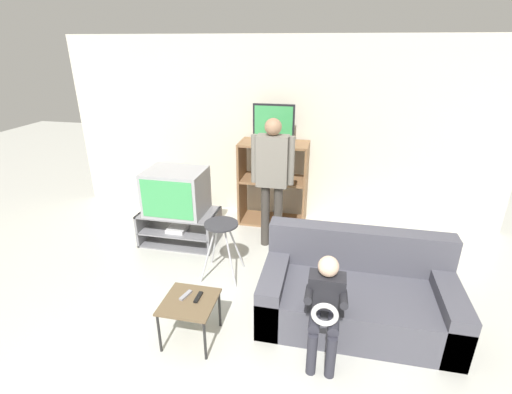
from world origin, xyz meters
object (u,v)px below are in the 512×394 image
Objects in this scene: television_main at (176,191)px; folding_stool at (221,233)px; remote_control_white at (186,295)px; media_shelf at (273,183)px; tv_stand at (180,227)px; television_flat at (274,125)px; snack_table at (189,305)px; remote_control_black at (198,297)px; person_seated_child at (325,303)px; person_standing_adult at (272,172)px; couch at (356,294)px.

folding_stool is at bearing -38.50° from television_main.
media_shelf is at bearing 97.85° from remote_control_white.
television_flat is (1.10, 0.86, 1.25)m from tv_stand.
remote_control_white is at bearing 134.02° from snack_table.
media_shelf is at bearing 85.21° from remote_control_black.
television_main reaches higher than remote_control_white.
person_seated_child reaches higher than snack_table.
folding_stool is 0.72× the size of person_seated_child.
tv_stand is 1.46m from media_shelf.
person_standing_adult reaches higher than remote_control_black.
tv_stand reaches higher than snack_table.
folding_stool reaches higher than remote_control_black.
remote_control_black is 0.09× the size of person_standing_adult.
tv_stand is 1.50× the size of folding_stool.
couch is (2.24, -1.05, 0.05)m from tv_stand.
media_shelf reaches higher than person_seated_child.
person_standing_adult reaches higher than television_main.
media_shelf is 0.84m from television_flat.
person_standing_adult is at bearing 7.41° from television_main.
person_standing_adult is at bearing 130.33° from couch.
snack_table is at bearing -64.29° from tv_stand.
person_standing_adult reaches higher than folding_stool.
folding_stool is 1.45× the size of snack_table.
person_seated_child is at bearing -66.94° from person_standing_adult.
snack_table is 1.18m from person_seated_child.
television_main is 0.44× the size of person_standing_adult.
tv_stand is 0.60× the size of person_standing_adult.
remote_control_black is (0.08, -0.97, -0.12)m from folding_stool.
media_shelf is at bearing 98.25° from person_standing_adult.
couch is at bearing -49.67° from person_standing_adult.
tv_stand is 6.95× the size of remote_control_black.
television_flat is at bearing 83.09° from snack_table.
television_main reaches higher than couch.
person_standing_adult is at bearing 79.76° from remote_control_black.
snack_table is at bearing -96.91° from television_flat.
snack_table is 1.98m from person_standing_adult.
television_main is 0.81× the size of person_seated_child.
tv_stand reaches higher than remote_control_white.
snack_table is 1.57m from couch.
person_standing_adult reaches higher than remote_control_white.
media_shelf is 1.82× the size of folding_stool.
tv_stand is 1.77m from remote_control_white.
television_main reaches higher than remote_control_black.
folding_stool reaches higher than remote_control_white.
person_seated_child reaches higher than couch.
remote_control_white is at bearing -92.28° from folding_stool.
tv_stand is at bearing 141.31° from folding_stool.
television_main is 5.16× the size of remote_control_black.
tv_stand reaches higher than remote_control_black.
remote_control_black is 1.10m from person_seated_child.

